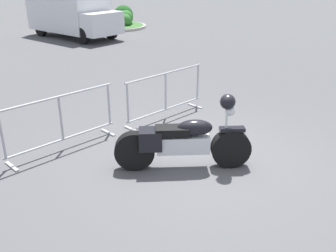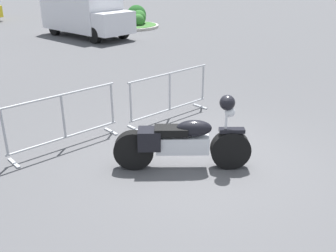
{
  "view_description": "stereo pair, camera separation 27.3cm",
  "coord_description": "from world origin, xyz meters",
  "px_view_note": "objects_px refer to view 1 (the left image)",
  "views": [
    {
      "loc": [
        -4.3,
        -4.2,
        3.22
      ],
      "look_at": [
        -0.44,
        0.42,
        0.65
      ],
      "focal_mm": 40.0,
      "sensor_mm": 36.0,
      "label": 1
    },
    {
      "loc": [
        -4.09,
        -4.37,
        3.22
      ],
      "look_at": [
        -0.44,
        0.42,
        0.65
      ],
      "focal_mm": 40.0,
      "sensor_mm": 36.0,
      "label": 2
    }
  ],
  "objects_px": {
    "motorcycle": "(183,141)",
    "crowd_barrier_far": "(166,95)",
    "crowd_barrier_near": "(61,122)",
    "delivery_van": "(71,11)"
  },
  "relations": [
    {
      "from": "motorcycle",
      "to": "crowd_barrier_far",
      "type": "bearing_deg",
      "value": 94.31
    },
    {
      "from": "crowd_barrier_near",
      "to": "delivery_van",
      "type": "relative_size",
      "value": 0.43
    },
    {
      "from": "motorcycle",
      "to": "crowd_barrier_near",
      "type": "xyz_separation_m",
      "value": [
        -1.26,
        1.99,
        0.05
      ]
    },
    {
      "from": "crowd_barrier_near",
      "to": "delivery_van",
      "type": "distance_m",
      "value": 12.72
    },
    {
      "from": "motorcycle",
      "to": "crowd_barrier_far",
      "type": "relative_size",
      "value": 0.87
    },
    {
      "from": "motorcycle",
      "to": "crowd_barrier_near",
      "type": "distance_m",
      "value": 2.36
    },
    {
      "from": "crowd_barrier_near",
      "to": "crowd_barrier_far",
      "type": "xyz_separation_m",
      "value": [
        2.53,
        0.0,
        0.0
      ]
    },
    {
      "from": "crowd_barrier_near",
      "to": "crowd_barrier_far",
      "type": "bearing_deg",
      "value": 0.0
    },
    {
      "from": "crowd_barrier_near",
      "to": "delivery_van",
      "type": "height_order",
      "value": "delivery_van"
    },
    {
      "from": "crowd_barrier_far",
      "to": "delivery_van",
      "type": "bearing_deg",
      "value": 73.48
    }
  ]
}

